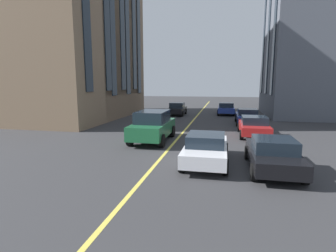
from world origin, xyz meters
name	(u,v)px	position (x,y,z in m)	size (l,w,h in m)	color
lane_centre_line	(168,150)	(20.00, 0.00, 0.00)	(80.00, 0.16, 0.01)	#D8C64C
car_red_parked_b	(254,126)	(25.00, -4.90, 0.70)	(4.40, 1.95, 1.37)	#B21E1E
car_white_trailing	(206,148)	(18.04, -2.16, 0.70)	(4.40, 1.95, 1.37)	silver
car_green_far	(153,126)	(22.09, 1.38, 0.97)	(4.70, 2.14, 1.88)	#1E6038
car_black_mid	(273,154)	(17.64, -4.90, 0.70)	(4.40, 1.95, 1.37)	black
car_blue_oncoming	(247,116)	(30.47, -4.90, 0.70)	(4.40, 1.95, 1.37)	navy
car_blue_parked_a	(226,108)	(37.69, -3.14, 0.70)	(4.40, 1.95, 1.37)	navy
car_black_near	(177,109)	(36.01, 2.34, 0.70)	(3.90, 1.89, 1.40)	black
building_left_near	(73,38)	(34.36, 13.90, 8.56)	(11.63, 12.91, 17.12)	#846B51
building_right_near	(324,35)	(38.58, -13.04, 8.62)	(11.26, 11.20, 17.24)	#565B66
building_left_far	(70,13)	(31.12, 12.07, 10.36)	(14.52, 9.26, 20.71)	#846B51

